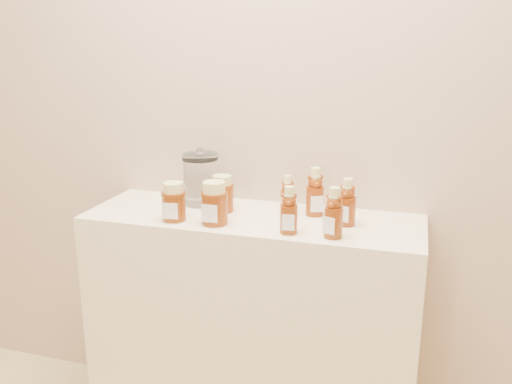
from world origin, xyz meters
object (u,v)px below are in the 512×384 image
(bear_bottle_back_left, at_px, (287,192))
(bear_bottle_front_left, at_px, (289,207))
(glass_canister, at_px, (201,177))
(honey_jar_left, at_px, (174,202))
(display_table, at_px, (252,329))

(bear_bottle_back_left, height_order, bear_bottle_front_left, bear_bottle_front_left)
(glass_canister, bearing_deg, honey_jar_left, -94.39)
(display_table, xyz_separation_m, bear_bottle_back_left, (0.11, 0.08, 0.53))
(bear_bottle_back_left, relative_size, bear_bottle_front_left, 0.89)
(bear_bottle_back_left, bearing_deg, honey_jar_left, -155.96)
(glass_canister, bearing_deg, display_table, -21.42)
(display_table, xyz_separation_m, bear_bottle_front_left, (0.16, -0.13, 0.54))
(bear_bottle_front_left, distance_m, honey_jar_left, 0.41)
(display_table, distance_m, bear_bottle_front_left, 0.58)
(bear_bottle_front_left, relative_size, honey_jar_left, 1.31)
(bear_bottle_front_left, relative_size, glass_canister, 0.83)
(bear_bottle_front_left, bearing_deg, display_table, 131.75)
(display_table, relative_size, glass_canister, 5.65)
(bear_bottle_front_left, height_order, honey_jar_left, bear_bottle_front_left)
(bear_bottle_front_left, xyz_separation_m, glass_canister, (-0.40, 0.22, 0.02))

